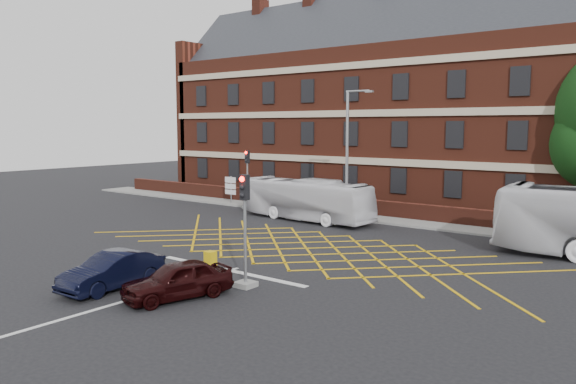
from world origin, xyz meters
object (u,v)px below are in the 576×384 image
Objects in this scene: utility_cabinet at (210,262)px; bus_left at (306,199)px; car_navy at (112,271)px; traffic_light_far at (247,184)px; street_lamp at (348,179)px; traffic_light_near at (245,241)px; direction_signs at (231,187)px; car_maroon at (177,280)px.

bus_left is at bearing 109.17° from utility_cabinet.
car_navy is 0.96× the size of traffic_light_far.
street_lamp is (2.76, 0.65, 1.43)m from bus_left.
bus_left reaches higher than car_navy.
traffic_light_far is at bearing 131.63° from traffic_light_near.
traffic_light_near reaches higher than utility_cabinet.
direction_signs is at bearing 134.96° from traffic_light_near.
car_maroon is 0.48× the size of street_lamp.
direction_signs is at bearing 171.28° from street_lamp.
street_lamp is at bearing 118.37° from car_maroon.
street_lamp is at bearing 107.02° from traffic_light_near.
car_maroon is 4.54× the size of utility_cabinet.
street_lamp is 9.49× the size of utility_cabinet.
car_navy is at bearing -61.89° from traffic_light_far.
direction_signs is at bearing 79.69° from bus_left.
utility_cabinet is (11.17, -14.80, -1.33)m from traffic_light_far.
car_maroon is at bearing -62.51° from utility_cabinet.
car_maroon is 17.39m from street_lamp.
bus_left is 9.33m from direction_signs.
traffic_light_near is at bearing 86.05° from car_maroon.
direction_signs is at bearing 164.84° from traffic_light_far.
street_lamp is 11.99m from direction_signs.
traffic_light_far is 18.59m from utility_cabinet.
traffic_light_far reaches higher than car_navy.
car_navy is 17.72m from street_lamp.
traffic_light_far is at bearing 142.30° from car_maroon.
traffic_light_far is at bearing 79.65° from bus_left.
car_navy is 4.13m from utility_cabinet.
bus_left is 2.34× the size of car_navy.
traffic_light_near is (0.95, 2.51, 1.09)m from car_maroon.
traffic_light_near is at bearing -147.49° from bus_left.
direction_signs reaches higher than utility_cabinet.
street_lamp is at bearing 88.10° from car_navy.
traffic_light_far reaches higher than utility_cabinet.
car_navy is (3.35, -16.93, -0.67)m from bus_left.
direction_signs is (-16.18, 16.20, -0.39)m from traffic_light_near.
utility_cabinet is at bearing -52.94° from traffic_light_far.
street_lamp is 3.74× the size of direction_signs.
street_lamp is (-4.41, 14.40, 1.01)m from traffic_light_near.
car_maroon is at bearing -54.53° from traffic_light_far.
bus_left is 11.14× the size of utility_cabinet.
street_lamp reaches higher than bus_left.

